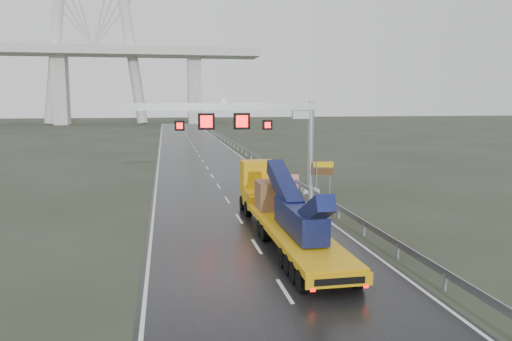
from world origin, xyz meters
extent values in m
plane|color=#2B2E20|center=(0.00, 0.00, 0.00)|extent=(400.00, 400.00, 0.00)
cube|color=black|center=(0.00, 40.00, 0.01)|extent=(11.00, 200.00, 0.02)
cube|color=#B3B3AE|center=(6.90, 18.00, 0.15)|extent=(1.20, 1.20, 0.30)
cylinder|color=#999EA2|center=(6.90, 18.00, 3.60)|extent=(0.48, 0.48, 7.20)
cube|color=#999EA2|center=(0.00, 18.00, 6.80)|extent=(14.80, 0.55, 0.55)
cube|color=#999EA2|center=(6.10, 18.00, 6.30)|extent=(1.40, 0.35, 0.90)
cube|color=#999EA2|center=(0.00, 18.00, 7.25)|extent=(0.35, 0.35, 0.35)
cube|color=black|center=(-1.30, 17.95, 5.70)|extent=(1.25, 0.25, 1.25)
cube|color=#FF0C0C|center=(-1.30, 17.81, 5.70)|extent=(0.90, 0.02, 0.90)
cube|color=black|center=(1.40, 17.95, 5.70)|extent=(1.25, 0.25, 1.25)
cube|color=#FF0C0C|center=(1.40, 17.81, 5.70)|extent=(0.90, 0.02, 0.90)
cube|color=black|center=(-3.30, 17.95, 5.40)|extent=(0.75, 0.25, 0.75)
cube|color=#FF0C0C|center=(-3.30, 17.81, 5.40)|extent=(0.54, 0.02, 0.54)
cube|color=black|center=(3.40, 17.95, 5.40)|extent=(0.75, 0.25, 0.75)
cube|color=#FF0C0C|center=(3.40, 17.81, 5.40)|extent=(0.54, 0.02, 0.54)
cube|color=#B3B3AE|center=(-35.00, 140.00, 10.50)|extent=(4.00, 6.00, 21.00)
cube|color=#B3B3AE|center=(5.00, 140.00, 10.50)|extent=(4.00, 6.00, 21.00)
cube|color=#CF970B|center=(1.73, 3.15, 0.93)|extent=(2.54, 12.41, 0.31)
cube|color=#CF970B|center=(1.76, -3.19, 0.75)|extent=(2.57, 0.12, 0.49)
cube|color=black|center=(1.76, -3.25, 0.75)|extent=(1.95, 0.03, 0.27)
cube|color=#FF0505|center=(0.74, -3.25, 0.49)|extent=(0.19, 0.04, 0.11)
cube|color=#FF0505|center=(2.78, -3.24, 0.49)|extent=(0.19, 0.04, 0.11)
cube|color=#CF970B|center=(1.70, 9.70, 1.28)|extent=(2.31, 1.07, 0.44)
cube|color=#CF970B|center=(1.69, 11.11, 1.06)|extent=(2.31, 2.67, 1.06)
cube|color=#CF970B|center=(1.68, 12.71, 2.13)|extent=(2.22, 1.78, 2.30)
cube|color=black|center=(1.68, 13.61, 2.39)|extent=(2.04, 0.05, 1.06)
cube|color=#0D143E|center=(1.73, 2.26, 1.77)|extent=(1.26, 5.32, 1.24)
cube|color=#0D143E|center=(1.72, 5.36, 2.83)|extent=(0.91, 4.88, 2.26)
cube|color=#0D143E|center=(1.74, 0.05, 2.57)|extent=(0.81, 3.51, 2.14)
cylinder|color=#999EA2|center=(2.26, 2.26, 2.57)|extent=(0.27, 0.27, 1.42)
cube|color=brown|center=(1.71, 7.75, 1.88)|extent=(1.96, 1.96, 1.59)
cylinder|color=black|center=(1.75, -0.84, 0.44)|extent=(2.57, 0.90, 0.89)
cylinder|color=black|center=(1.72, 5.36, 0.44)|extent=(2.57, 0.90, 0.89)
cylinder|color=black|center=(1.69, 12.53, 0.49)|extent=(2.40, 0.98, 0.97)
cylinder|color=#999EA2|center=(7.12, 17.00, 1.31)|extent=(0.09, 0.09, 2.62)
cylinder|color=#999EA2|center=(8.21, 17.00, 1.31)|extent=(0.09, 0.09, 2.62)
cube|color=yellow|center=(7.66, 17.00, 2.34)|extent=(1.49, 0.48, 0.44)
cube|color=#533017|center=(7.66, 17.00, 1.80)|extent=(1.49, 0.48, 0.49)
cube|color=red|center=(6.06, 19.66, 0.60)|extent=(0.79, 0.55, 1.21)
camera|label=1|loc=(-4.35, -19.79, 7.27)|focal=35.00mm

